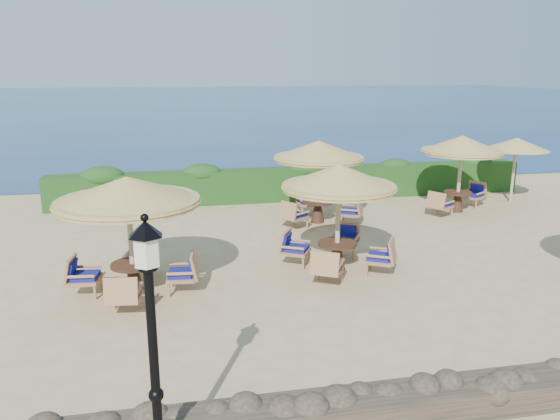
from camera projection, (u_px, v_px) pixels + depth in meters
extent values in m
plane|color=tan|center=(356.00, 264.00, 13.99)|extent=(120.00, 120.00, 0.00)
plane|color=navy|center=(202.00, 101.00, 80.43)|extent=(160.00, 160.00, 0.00)
cube|color=#163D13|center=(295.00, 184.00, 20.68)|extent=(18.00, 0.90, 1.20)
cube|color=brown|center=(493.00, 393.00, 8.05)|extent=(15.00, 0.65, 0.44)
cylinder|color=black|center=(154.00, 368.00, 6.25)|extent=(0.11, 0.11, 2.40)
cylinder|color=silver|center=(147.00, 250.00, 5.89)|extent=(0.30, 0.30, 0.36)
cone|color=black|center=(145.00, 228.00, 5.83)|extent=(0.40, 0.40, 0.18)
cylinder|color=tan|center=(513.00, 173.00, 20.10)|extent=(0.10, 0.10, 2.20)
cone|color=#A08142|center=(517.00, 144.00, 19.82)|extent=(2.30, 2.30, 0.45)
cylinder|color=tan|center=(131.00, 242.00, 11.86)|extent=(0.12, 0.12, 2.40)
cone|color=#A08142|center=(127.00, 189.00, 11.56)|extent=(3.12, 3.12, 0.55)
cylinder|color=#A08142|center=(128.00, 202.00, 11.63)|extent=(3.05, 3.05, 0.14)
cylinder|color=#3F2516|center=(133.00, 265.00, 12.00)|extent=(0.96, 0.96, 0.06)
cone|color=#3F2516|center=(134.00, 279.00, 12.08)|extent=(0.44, 0.44, 0.64)
cylinder|color=tan|center=(338.00, 223.00, 13.30)|extent=(0.12, 0.12, 2.40)
cone|color=#A08142|center=(339.00, 176.00, 13.00)|extent=(2.79, 2.79, 0.55)
cylinder|color=#A08142|center=(339.00, 187.00, 13.07)|extent=(2.73, 2.73, 0.14)
cylinder|color=#3F2516|center=(337.00, 243.00, 13.43)|extent=(0.96, 0.96, 0.06)
cone|color=#3F2516|center=(337.00, 257.00, 13.52)|extent=(0.44, 0.44, 0.64)
cylinder|color=tan|center=(318.00, 186.00, 17.44)|extent=(0.12, 0.12, 2.40)
cone|color=#A08142|center=(319.00, 149.00, 17.14)|extent=(2.89, 2.89, 0.55)
cylinder|color=#A08142|center=(319.00, 158.00, 17.21)|extent=(2.83, 2.83, 0.14)
cylinder|color=#3F2516|center=(318.00, 202.00, 17.57)|extent=(0.96, 0.96, 0.06)
cone|color=#3F2516|center=(318.00, 212.00, 17.66)|extent=(0.44, 0.44, 0.64)
cylinder|color=tan|center=(459.00, 178.00, 18.73)|extent=(0.12, 0.12, 2.40)
cone|color=#A08142|center=(462.00, 144.00, 18.43)|extent=(2.72, 2.72, 0.55)
cylinder|color=#A08142|center=(462.00, 152.00, 18.50)|extent=(2.67, 2.67, 0.14)
cylinder|color=#3F2516|center=(458.00, 193.00, 18.86)|extent=(0.96, 0.96, 0.06)
cone|color=#3F2516|center=(457.00, 202.00, 18.95)|extent=(0.44, 0.44, 0.64)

